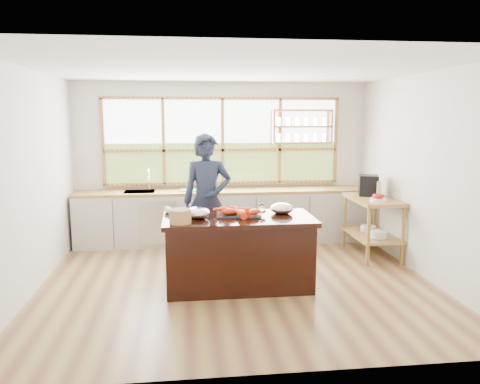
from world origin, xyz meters
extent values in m
plane|color=olive|center=(0.00, 0.00, 0.00)|extent=(5.00, 5.00, 0.00)
cube|color=silver|center=(0.00, 2.25, 1.35)|extent=(5.00, 0.02, 2.70)
cube|color=silver|center=(0.00, -2.25, 1.35)|extent=(5.00, 0.02, 2.70)
cube|color=silver|center=(-2.50, 0.00, 1.35)|extent=(0.02, 4.50, 2.70)
cube|color=silver|center=(2.50, 0.00, 1.35)|extent=(0.02, 4.50, 2.70)
cube|color=silver|center=(0.00, 0.00, 2.70)|extent=(5.00, 4.50, 0.02)
cube|color=#AE8444|center=(0.00, 2.22, 1.70)|extent=(4.05, 0.06, 1.50)
cube|color=white|center=(0.00, 2.24, 2.05)|extent=(3.98, 0.01, 0.75)
cube|color=#3E5A22|center=(0.00, 2.24, 1.32)|extent=(3.98, 0.01, 0.70)
cube|color=#AE8444|center=(1.35, 2.11, 2.23)|extent=(1.00, 0.28, 0.03)
cube|color=#AE8444|center=(1.35, 2.11, 1.95)|extent=(1.00, 0.28, 0.03)
cube|color=#AE8444|center=(1.35, 2.11, 1.67)|extent=(1.00, 0.28, 0.03)
cube|color=#AE8444|center=(0.85, 2.11, 1.95)|extent=(0.03, 0.28, 0.55)
cube|color=#AE8444|center=(1.85, 2.11, 1.95)|extent=(0.03, 0.28, 0.55)
cube|color=beige|center=(0.00, 1.94, 0.42)|extent=(4.90, 0.62, 0.85)
cube|color=silver|center=(-1.10, 1.62, 0.43)|extent=(0.60, 0.01, 0.72)
cube|color=olive|center=(0.00, 1.94, 0.88)|extent=(4.90, 0.62, 0.05)
cube|color=silver|center=(-1.40, 1.94, 0.82)|extent=(0.50, 0.42, 0.16)
cube|color=olive|center=(2.45, 0.40, 0.45)|extent=(0.04, 0.04, 0.90)
cube|color=olive|center=(2.45, 1.40, 0.45)|extent=(0.04, 0.04, 0.90)
cube|color=olive|center=(1.93, 0.40, 0.45)|extent=(0.04, 0.04, 0.90)
cube|color=olive|center=(1.93, 1.40, 0.45)|extent=(0.04, 0.04, 0.90)
cube|color=olive|center=(2.19, 0.90, 0.32)|extent=(0.62, 1.10, 0.03)
cube|color=olive|center=(2.19, 0.90, 0.88)|extent=(0.62, 1.10, 0.05)
cylinder|color=white|center=(2.19, 0.65, 0.39)|extent=(0.24, 0.24, 0.11)
cylinder|color=white|center=(2.19, 1.05, 0.38)|extent=(0.24, 0.24, 0.09)
cube|color=black|center=(0.00, -0.20, 0.42)|extent=(1.77, 0.82, 0.84)
cube|color=black|center=(0.00, -0.20, 0.87)|extent=(1.85, 0.90, 0.06)
imported|color=#1A2135|center=(-0.34, 0.72, 0.94)|extent=(0.70, 0.48, 1.89)
imported|color=slate|center=(-0.35, 2.00, 1.03)|extent=(0.15, 0.12, 0.26)
cube|color=green|center=(-0.53, 1.94, 0.91)|extent=(0.44, 0.36, 0.01)
cube|color=black|center=(2.19, 1.12, 1.06)|extent=(0.36, 0.37, 0.32)
cylinder|color=#A3BC61|center=(2.24, 0.83, 1.03)|extent=(0.07, 0.07, 0.26)
cylinder|color=white|center=(2.14, 0.61, 0.93)|extent=(0.23, 0.23, 0.05)
sphere|color=#B00F13|center=(2.19, 0.61, 0.97)|extent=(0.07, 0.07, 0.07)
sphere|color=#B00F13|center=(2.16, 0.66, 0.97)|extent=(0.07, 0.07, 0.07)
sphere|color=#B00F13|center=(2.10, 0.64, 0.97)|extent=(0.07, 0.07, 0.07)
sphere|color=#B00F13|center=(2.10, 0.58, 0.97)|extent=(0.07, 0.07, 0.07)
sphere|color=#B00F13|center=(2.16, 0.56, 0.97)|extent=(0.07, 0.07, 0.07)
cube|color=black|center=(0.01, -0.12, 0.91)|extent=(0.58, 0.44, 0.02)
ellipsoid|color=#ED4910|center=(-0.11, -0.17, 0.96)|extent=(0.23, 0.15, 0.08)
ellipsoid|color=#ED4910|center=(0.09, -0.10, 0.96)|extent=(0.23, 0.14, 0.08)
ellipsoid|color=#ED4910|center=(0.19, -0.22, 0.96)|extent=(0.21, 0.21, 0.08)
ellipsoid|color=#ED4910|center=(-0.04, 0.00, 0.96)|extent=(0.18, 0.23, 0.08)
ellipsoid|color=#ED4910|center=(0.03, -0.26, 0.96)|extent=(0.11, 0.22, 0.08)
ellipsoid|color=#ED4910|center=(-0.15, -0.04, 0.96)|extent=(0.20, 0.22, 0.08)
ellipsoid|color=silver|center=(-0.51, -0.21, 0.96)|extent=(0.31, 0.31, 0.15)
ellipsoid|color=silver|center=(0.57, -0.05, 0.96)|extent=(0.30, 0.30, 0.14)
cylinder|color=white|center=(0.24, -0.48, 0.90)|extent=(0.06, 0.06, 0.01)
cylinder|color=white|center=(0.24, -0.48, 0.97)|extent=(0.01, 0.01, 0.13)
ellipsoid|color=white|center=(0.24, -0.48, 1.07)|extent=(0.08, 0.08, 0.10)
cylinder|color=#AE804C|center=(-0.71, -0.46, 0.98)|extent=(0.25, 0.25, 0.16)
cylinder|color=silver|center=(-0.83, 0.05, 0.94)|extent=(0.20, 0.30, 0.08)
camera|label=1|loc=(-0.64, -5.81, 2.14)|focal=35.00mm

